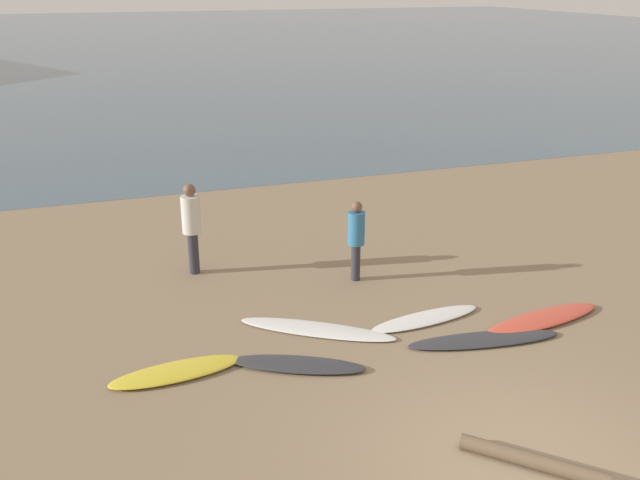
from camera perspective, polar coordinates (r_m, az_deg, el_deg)
The scene contains 11 objects.
ground_plane at distance 17.13m, azimuth -2.96°, elevation 1.84°, with size 120.00×120.00×0.20m, color #8C7559.
ocean_water at distance 68.41m, azimuth -15.98°, elevation 15.45°, with size 140.00×100.00×0.01m, color #475B6B.
surfboard_0 at distance 10.57m, azimuth -11.63°, elevation -10.45°, with size 1.95×0.59×0.10m, color yellow.
surfboard_1 at distance 10.54m, azimuth -1.83°, elevation -10.08°, with size 2.03×0.50×0.09m, color #333338.
surfboard_2 at distance 11.52m, azimuth -0.26°, elevation -7.28°, with size 2.63×0.52×0.06m, color white.
surfboard_3 at distance 11.99m, azimuth 8.55°, elevation -6.34°, with size 2.09×0.49×0.07m, color white.
surfboard_4 at distance 11.51m, azimuth 13.20°, elevation -7.89°, with size 2.51×0.51×0.08m, color #333338.
surfboard_5 at distance 12.39m, azimuth 17.67°, elevation -6.13°, with size 2.37×0.56×0.10m, color #D84C38.
person_0 at distance 13.07m, azimuth 2.96°, elevation 0.46°, with size 0.32×0.32×1.56m.
person_1 at distance 13.54m, azimuth -10.42°, elevation 1.50°, with size 0.36×0.36×1.80m.
driftwood_log at distance 9.01m, azimuth 16.93°, elevation -16.80°, with size 0.19×0.19×1.72m, color brown.
Camera 1 is at (-4.49, -5.57, 5.45)m, focal length 39.33 mm.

